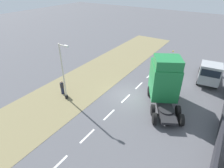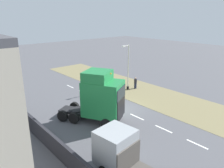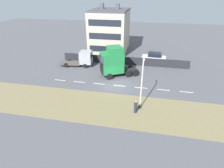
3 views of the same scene
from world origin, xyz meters
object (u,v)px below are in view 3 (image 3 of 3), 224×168
(pedestrian, at_px, (136,107))
(flatbed_truck, at_px, (84,58))
(lamp_post, at_px, (141,88))
(parked_car, at_px, (154,58))
(lorry_cab, at_px, (113,62))

(pedestrian, bearing_deg, flatbed_truck, 39.78)
(flatbed_truck, xyz_separation_m, pedestrian, (-13.02, -10.84, -0.71))
(lamp_post, bearing_deg, parked_car, -5.50)
(flatbed_truck, height_order, lamp_post, lamp_post)
(lorry_cab, distance_m, parked_car, 9.99)
(lorry_cab, bearing_deg, pedestrian, 176.67)
(lorry_cab, bearing_deg, lamp_post, -178.22)
(flatbed_truck, bearing_deg, lorry_cab, 55.25)
(lorry_cab, height_order, parked_car, lorry_cab)
(flatbed_truck, height_order, parked_car, flatbed_truck)
(pedestrian, bearing_deg, lamp_post, -22.52)
(lorry_cab, relative_size, lamp_post, 1.07)
(parked_car, xyz_separation_m, pedestrian, (-17.05, 1.99, -0.26))
(lorry_cab, relative_size, flatbed_truck, 1.04)
(parked_car, height_order, lamp_post, lamp_post)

